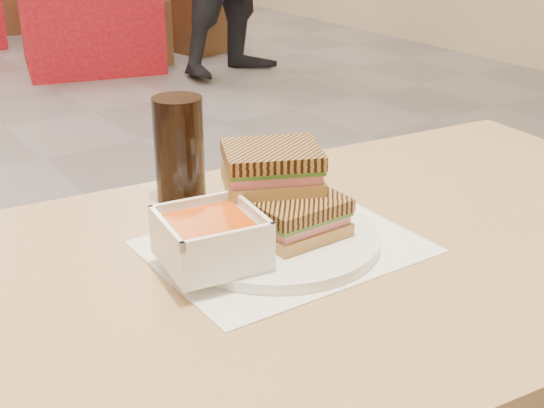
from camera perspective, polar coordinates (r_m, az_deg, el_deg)
main_table at (r=1.06m, az=5.02°, el=-8.83°), size 1.27×0.83×0.75m
tray_liner at (r=1.00m, az=0.97°, el=-3.31°), size 0.35×0.27×0.00m
plate at (r=1.00m, az=0.34°, el=-2.71°), size 0.28×0.28×0.02m
soup_bowl at (r=0.92m, az=-4.74°, el=-2.82°), size 0.14×0.14×0.06m
panini_lower at (r=0.99m, az=1.98°, el=-0.96°), size 0.12×0.10×0.05m
panini_upper at (r=1.01m, az=0.00°, el=2.83°), size 0.16×0.15×0.06m
cola_glass at (r=1.13m, az=-7.17°, el=4.20°), size 0.08×0.08×0.16m
bg_table_1 at (r=5.50m, az=-14.03°, el=14.34°), size 1.09×1.09×0.79m
bg_chair_1l at (r=5.48m, az=-10.76°, el=12.81°), size 0.49×0.49×0.46m
bg_chair_1r at (r=5.92m, az=-5.55°, el=13.90°), size 0.48×0.48×0.46m
bg_chair_2r at (r=7.08m, az=-19.94°, el=14.10°), size 0.47×0.47×0.44m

